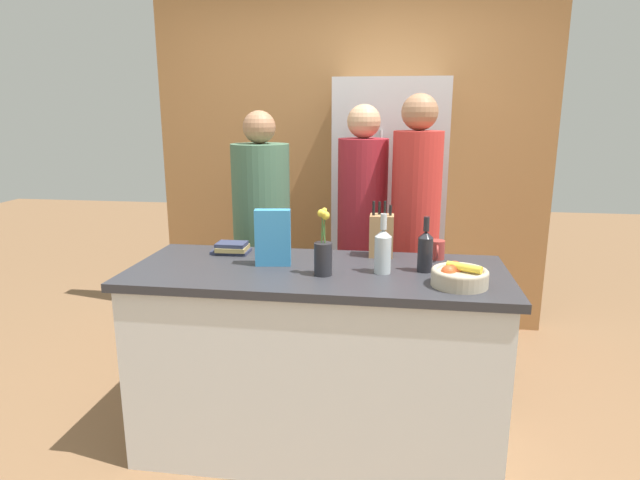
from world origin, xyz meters
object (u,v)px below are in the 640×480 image
Objects in this scene: bottle_vinegar at (383,250)px; person_in_blue at (362,227)px; fruit_bowl at (459,276)px; cereal_box at (273,238)px; flower_vase at (323,253)px; coffee_mug at (437,250)px; person_in_red_tee at (415,226)px; book_stack at (232,248)px; knife_block at (381,235)px; person_at_sink at (262,232)px; bottle_oil at (425,250)px; refrigerator at (388,215)px.

bottle_vinegar is 0.84m from person_in_blue.
cereal_box is at bearing 167.32° from fruit_bowl.
flower_vase is 2.64× the size of coffee_mug.
person_in_red_tee reaches higher than coffee_mug.
book_stack is at bearing 149.46° from flower_vase.
flower_vase is 0.30m from cereal_box.
person_at_sink reaches higher than knife_block.
knife_block reaches higher than fruit_bowl.
coffee_mug is 0.07× the size of person_at_sink.
fruit_bowl is at bearing -54.76° from bottle_oil.
coffee_mug is 0.44m from person_in_red_tee.
refrigerator is 9.68× the size of book_stack.
bottle_oil is (0.47, 0.13, 0.00)m from flower_vase.
bottle_oil reaches higher than fruit_bowl.
refrigerator is 6.47× the size of knife_block.
fruit_bowl reaches higher than book_stack.
knife_block is 0.17× the size of person_at_sink.
bottle_oil is 1.19m from person_at_sink.
knife_block is 0.88m from person_at_sink.
coffee_mug is at bearing 2.01° from book_stack.
bottle_oil is at bearing 14.44° from bottle_vinegar.
person_in_blue reaches higher than knife_block.
fruit_bowl is 0.88× the size of cereal_box.
flower_vase is 0.89m from person_in_red_tee.
person_in_blue reaches higher than cereal_box.
flower_vase is 1.13× the size of cereal_box.
cereal_box is at bearing -154.83° from knife_block.
person_at_sink is at bearing 136.09° from bottle_vinegar.
person_in_blue reaches higher than bottle_vinegar.
fruit_bowl is 1.25× the size of book_stack.
knife_block is 0.29m from coffee_mug.
coffee_mug is at bearing 46.23° from bottle_vinegar.
person_in_red_tee is at bearing 101.05° from fruit_bowl.
fruit_bowl is at bearing -12.68° from cereal_box.
fruit_bowl is 0.93× the size of bottle_oil.
person_in_red_tee reaches higher than person_in_blue.
coffee_mug is at bearing 33.40° from flower_vase.
person_in_blue is at bearing -104.67° from refrigerator.
refrigerator is 1.01m from person_at_sink.
cereal_box is 0.16× the size of person_in_red_tee.
coffee_mug is (0.27, -1.12, 0.04)m from refrigerator.
bottle_oil reaches higher than book_stack.
bottle_vinegar is at bearing -86.81° from knife_block.
coffee_mug is at bearing -76.51° from refrigerator.
cereal_box is 0.54m from bottle_vinegar.
coffee_mug is (0.28, -0.02, -0.06)m from knife_block.
flower_vase is 0.18× the size of person_in_blue.
person_in_red_tee is (0.18, 0.41, -0.03)m from knife_block.
flower_vase is 0.48m from bottle_oil.
flower_vase reaches higher than book_stack.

